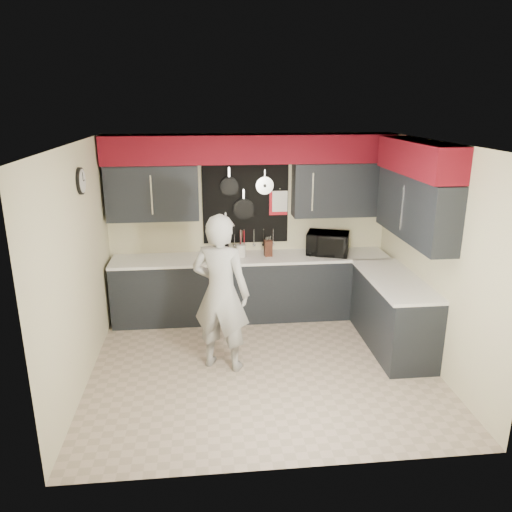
{
  "coord_description": "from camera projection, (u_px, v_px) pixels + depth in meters",
  "views": [
    {
      "loc": [
        -0.63,
        -5.25,
        3.03
      ],
      "look_at": [
        -0.03,
        0.5,
        1.22
      ],
      "focal_mm": 35.0,
      "sensor_mm": 36.0,
      "label": 1
    }
  ],
  "objects": [
    {
      "name": "person",
      "position": [
        221.0,
        293.0,
        5.68
      ],
      "size": [
        0.8,
        0.67,
        1.85
      ],
      "primitive_type": "imported",
      "rotation": [
        0.0,
        0.0,
        2.75
      ],
      "color": "#A2A2A0",
      "rests_on": "ground"
    },
    {
      "name": "utensil_crock",
      "position": [
        241.0,
        251.0,
        7.01
      ],
      "size": [
        0.13,
        0.13,
        0.17
      ],
      "primitive_type": "cylinder",
      "color": "white",
      "rests_on": "base_cabinets"
    },
    {
      "name": "knife_block",
      "position": [
        268.0,
        248.0,
        7.03
      ],
      "size": [
        0.11,
        0.11,
        0.23
      ],
      "primitive_type": "cube",
      "rotation": [
        0.0,
        0.0,
        0.1
      ],
      "color": "#331910",
      "rests_on": "base_cabinets"
    },
    {
      "name": "coffee_maker",
      "position": [
        222.0,
        245.0,
        6.98
      ],
      "size": [
        0.24,
        0.27,
        0.33
      ],
      "rotation": [
        0.0,
        0.0,
        -0.29
      ],
      "color": "black",
      "rests_on": "base_cabinets"
    },
    {
      "name": "back_wall_assembly",
      "position": [
        250.0,
        178.0,
        6.87
      ],
      "size": [
        4.0,
        0.36,
        2.6
      ],
      "color": "beige",
      "rests_on": "ground"
    },
    {
      "name": "microwave",
      "position": [
        328.0,
        243.0,
        7.1
      ],
      "size": [
        0.68,
        0.56,
        0.32
      ],
      "primitive_type": "imported",
      "rotation": [
        0.0,
        0.0,
        -0.34
      ],
      "color": "black",
      "rests_on": "base_cabinets"
    },
    {
      "name": "right_wall_assembly",
      "position": [
        419.0,
        198.0,
        5.8
      ],
      "size": [
        0.36,
        3.5,
        2.6
      ],
      "color": "beige",
      "rests_on": "ground"
    },
    {
      "name": "base_cabinets",
      "position": [
        288.0,
        294.0,
        6.93
      ],
      "size": [
        3.95,
        2.2,
        0.92
      ],
      "color": "black",
      "rests_on": "ground"
    },
    {
      "name": "left_wall_assembly",
      "position": [
        79.0,
        265.0,
        5.37
      ],
      "size": [
        0.05,
        3.5,
        2.6
      ],
      "color": "beige",
      "rests_on": "ground"
    },
    {
      "name": "ground",
      "position": [
        263.0,
        366.0,
        5.95
      ],
      "size": [
        4.0,
        4.0,
        0.0
      ],
      "primitive_type": "plane",
      "color": "tan",
      "rests_on": "ground"
    }
  ]
}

